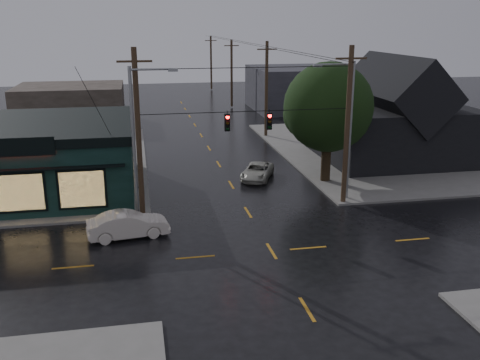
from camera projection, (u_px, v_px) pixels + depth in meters
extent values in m
plane|color=black|center=(272.00, 251.00, 27.91)|extent=(160.00, 160.00, 0.00)
cube|color=#63615C|center=(425.00, 148.00, 50.37)|extent=(28.00, 28.00, 0.15)
cube|color=black|center=(14.00, 162.00, 36.75)|extent=(16.00, 12.00, 4.20)
cube|color=black|center=(10.00, 127.00, 36.06)|extent=(16.30, 12.30, 0.60)
cube|color=black|center=(392.00, 132.00, 45.96)|extent=(12.00, 11.00, 4.50)
cylinder|color=black|center=(326.00, 154.00, 39.27)|extent=(0.70, 0.70, 4.01)
sphere|color=black|center=(328.00, 107.00, 38.28)|extent=(6.46, 6.46, 6.46)
cylinder|color=black|center=(247.00, 111.00, 32.22)|extent=(13.00, 0.04, 0.04)
cube|color=#2F2922|center=(71.00, 104.00, 62.34)|extent=(12.00, 10.00, 4.40)
cube|color=#2C2C32|center=(304.00, 88.00, 72.37)|extent=(14.00, 12.00, 5.60)
imported|color=beige|center=(128.00, 225.00, 29.51)|extent=(4.63, 2.19, 1.47)
imported|color=#AEADA1|center=(257.00, 171.00, 40.51)|extent=(3.55, 4.68, 1.18)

